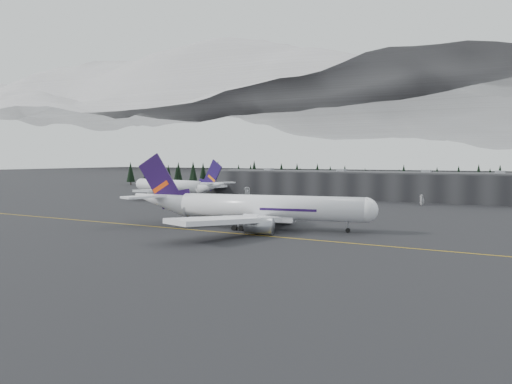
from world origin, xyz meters
The scene contains 9 objects.
ground centered at (0.00, 0.00, 0.00)m, with size 1400.00×1400.00×0.00m, color black.
taxiline centered at (0.00, -2.00, 0.01)m, with size 400.00×0.40×0.02m, color gold.
terminal centered at (0.00, 125.00, 6.30)m, with size 160.00×30.00×12.60m.
treeline centered at (0.00, 162.00, 7.50)m, with size 360.00×20.00×15.00m, color black.
mountain_ridge centered at (0.00, 1000.00, 0.00)m, with size 4400.00×900.00×420.00m, color white, non-canonical shape.
jet_main centered at (4.52, 7.92, 5.76)m, with size 68.79×62.90×20.44m.
jet_parked centered at (-80.84, 86.50, 5.20)m, with size 62.22×56.93×18.46m.
gse_vehicle_a centered at (-45.52, 94.23, 0.76)m, with size 2.52×5.46×1.52m, color white.
gse_vehicle_b centered at (33.22, 99.11, 0.74)m, with size 1.74×4.33×1.48m, color silver.
Camera 1 is at (70.88, -109.03, 19.04)m, focal length 35.00 mm.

